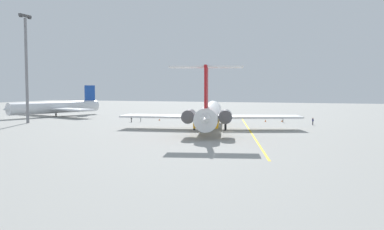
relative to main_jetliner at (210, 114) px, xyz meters
The scene contains 12 objects.
ground 6.25m from the main_jetliner, 118.83° to the right, with size 323.05×323.05×0.00m, color #9E9E99.
main_jetliner is the anchor object (origin of this frame).
airliner_mid_left 60.52m from the main_jetliner, 67.20° to the left, with size 30.62×30.77×9.44m.
ground_crew_near_nose 26.74m from the main_jetliner, 57.59° to the left, with size 0.36×0.27×1.67m.
ground_crew_near_tail 27.39m from the main_jetliner, 62.63° to the left, with size 0.32×0.32×1.66m.
ground_crew_portside 26.99m from the main_jetliner, 47.44° to the right, with size 0.33×0.36×1.77m.
ground_crew_starboard 26.00m from the main_jetliner, 28.81° to the right, with size 0.43×0.28×1.77m.
safety_cone_nose 28.49m from the main_jetliner, 24.92° to the right, with size 0.40×0.40×0.55m, color #EA590F.
safety_cone_wingtip 27.62m from the main_jetliner, 45.10° to the left, with size 0.40×0.40×0.55m, color #EA590F.
safety_cone_tail 25.64m from the main_jetliner, 18.15° to the right, with size 0.40×0.40×0.55m, color #EA590F.
taxiway_centreline 8.89m from the main_jetliner, 81.78° to the right, with size 70.63×0.36×0.01m, color gold.
light_mast 48.74m from the main_jetliner, 87.43° to the left, with size 4.00×0.70×26.50m.
Camera 1 is at (-80.28, -18.94, 8.85)m, focal length 39.08 mm.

